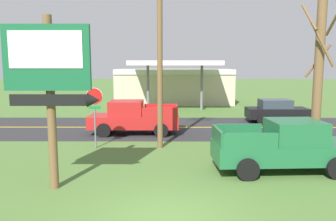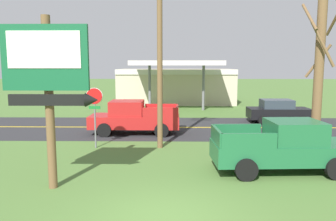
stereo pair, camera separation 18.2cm
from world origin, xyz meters
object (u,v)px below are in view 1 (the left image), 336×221
Objects in this scene: stop_sign at (95,107)px; car_black_near_lane at (276,111)px; pickup_green_parked_on_lawn at (284,146)px; utility_pole at (160,48)px; gas_station at (174,85)px; bare_tree at (318,74)px; motel_sign at (50,75)px; pickup_red_on_road at (133,118)px.

stop_sign reaches higher than car_black_near_lane.
pickup_green_parked_on_lawn is 1.26× the size of car_black_near_lane.
pickup_green_parked_on_lawn is at bearing -23.82° from stop_sign.
utility_pole reaches higher than pickup_green_parked_on_lawn.
bare_tree is at bearing -73.86° from gas_station.
motel_sign is at bearing -130.98° from car_black_near_lane.
motel_sign is 1.07× the size of pickup_red_on_road.
bare_tree is at bearing -7.04° from stop_sign.
motel_sign is 1.33× the size of car_black_near_lane.
gas_station is (4.07, 19.62, -0.08)m from stop_sign.
stop_sign is 0.32× the size of utility_pole.
pickup_red_on_road is at bearing -99.16° from gas_station.
pickup_green_parked_on_lawn and pickup_red_on_road have the same top height.
pickup_green_parked_on_lawn is 11.40m from car_black_near_lane.
stop_sign is 0.25× the size of gas_station.
utility_pole reaches higher than bare_tree.
stop_sign is at bearing -146.29° from car_black_near_lane.
bare_tree is 4.10m from pickup_green_parked_on_lawn.
utility_pole is at bearing -137.49° from car_black_near_lane.
utility_pole reaches higher than gas_station.
utility_pole is 1.76× the size of pickup_red_on_road.
car_black_near_lane is at bearing 33.71° from stop_sign.
utility_pole is (3.25, 5.62, 1.14)m from motel_sign.
pickup_red_on_road is (1.56, 8.94, -2.74)m from motel_sign.
car_black_near_lane is (11.24, 12.94, -2.88)m from motel_sign.
bare_tree is 1.66× the size of car_black_near_lane.
motel_sign is at bearing -157.36° from bare_tree.
utility_pole is at bearing 168.96° from bare_tree.
gas_station is 23.49m from pickup_green_parked_on_lawn.
stop_sign is 0.56× the size of pickup_green_parked_on_lawn.
bare_tree is at bearing -28.41° from pickup_red_on_road.
bare_tree is 1.32× the size of pickup_green_parked_on_lawn.
pickup_red_on_road is at bearing -157.54° from car_black_near_lane.
gas_station is at bearing 87.30° from utility_pole.
gas_station is at bearing 80.84° from pickup_red_on_road.
car_black_near_lane is at bearing -59.91° from gas_station.
pickup_green_parked_on_lawn is (-2.13, -2.28, -2.67)m from bare_tree.
stop_sign is at bearing -178.01° from utility_pole.
motel_sign is 0.61× the size of utility_pole.
motel_sign is 5.76m from stop_sign.
stop_sign is 3.88m from pickup_red_on_road.
motel_sign is 1.89× the size of stop_sign.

